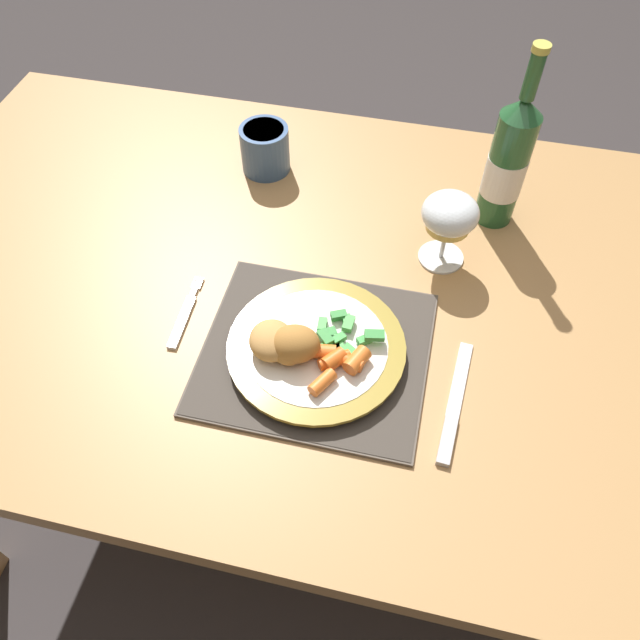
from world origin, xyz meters
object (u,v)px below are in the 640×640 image
object	(u,v)px
table_knife	(453,412)
wine_glass	(450,217)
dinner_plate	(316,348)
dining_table	(315,314)
drinking_cup	(265,148)
fork	(184,317)
bottle	(508,163)

from	to	relation	value
table_knife	wine_glass	bearing A→B (deg)	99.45
dinner_plate	table_knife	bearing A→B (deg)	-14.12
dining_table	drinking_cup	world-z (taller)	drinking_cup
fork	table_knife	xyz separation A→B (m)	(0.40, -0.07, 0.00)
wine_glass	dinner_plate	bearing A→B (deg)	-123.44
drinking_cup	dinner_plate	bearing A→B (deg)	-64.50
dining_table	drinking_cup	bearing A→B (deg)	121.13
fork	bottle	distance (m)	0.55
dinner_plate	table_knife	size ratio (longest dim) A/B	1.28
fork	bottle	bearing A→B (deg)	36.88
dinner_plate	drinking_cup	bearing A→B (deg)	115.50
dinner_plate	drinking_cup	world-z (taller)	drinking_cup
drinking_cup	table_knife	bearing A→B (deg)	-48.69
dinner_plate	wine_glass	size ratio (longest dim) A/B	2.00
bottle	drinking_cup	world-z (taller)	bottle
dinner_plate	bottle	xyz separation A→B (m)	(0.23, 0.34, 0.09)
dinner_plate	wine_glass	world-z (taller)	wine_glass
dinner_plate	table_knife	world-z (taller)	dinner_plate
wine_glass	bottle	xyz separation A→B (m)	(0.07, 0.12, 0.02)
dinner_plate	bottle	size ratio (longest dim) A/B	0.82
dinner_plate	bottle	distance (m)	0.42
wine_glass	drinking_cup	xyz separation A→B (m)	(-0.33, 0.15, -0.05)
dining_table	dinner_plate	xyz separation A→B (m)	(0.03, -0.14, 0.10)
wine_glass	fork	bearing A→B (deg)	-149.87
dinner_plate	fork	bearing A→B (deg)	174.11
fork	table_knife	bearing A→B (deg)	-9.97
table_knife	bottle	world-z (taller)	bottle
fork	table_knife	world-z (taller)	table_knife
table_knife	drinking_cup	size ratio (longest dim) A/B	2.27
wine_glass	drinking_cup	distance (m)	0.37
fork	dinner_plate	bearing A→B (deg)	-5.89
wine_glass	drinking_cup	size ratio (longest dim) A/B	1.45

